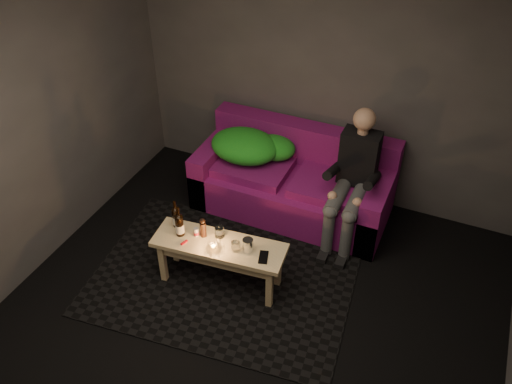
# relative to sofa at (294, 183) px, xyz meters

# --- Properties ---
(floor) EXTENTS (4.50, 4.50, 0.00)m
(floor) POSITION_rel_sofa_xyz_m (0.18, -1.82, -0.30)
(floor) COLOR black
(floor) RESTS_ON ground
(room) EXTENTS (4.50, 4.50, 4.50)m
(room) POSITION_rel_sofa_xyz_m (0.18, -1.35, 1.34)
(room) COLOR silver
(room) RESTS_ON ground
(rug) EXTENTS (2.42, 1.87, 0.01)m
(rug) POSITION_rel_sofa_xyz_m (-0.21, -1.20, -0.29)
(rug) COLOR black
(rug) RESTS_ON floor
(sofa) EXTENTS (1.92, 0.87, 0.83)m
(sofa) POSITION_rel_sofa_xyz_m (0.00, 0.00, 0.00)
(sofa) COLOR #781067
(sofa) RESTS_ON floor
(green_blanket) EXTENTS (0.85, 0.58, 0.29)m
(green_blanket) POSITION_rel_sofa_xyz_m (-0.48, -0.01, 0.32)
(green_blanket) COLOR green
(green_blanket) RESTS_ON sofa
(person) EXTENTS (0.35, 0.80, 1.28)m
(person) POSITION_rel_sofa_xyz_m (0.62, -0.16, 0.37)
(person) COLOR black
(person) RESTS_ON sofa
(coffee_table) EXTENTS (1.16, 0.47, 0.46)m
(coffee_table) POSITION_rel_sofa_xyz_m (-0.21, -1.25, 0.08)
(coffee_table) COLOR tan
(coffee_table) RESTS_ON rug
(beer_bottle_a) EXTENTS (0.07, 0.07, 0.27)m
(beer_bottle_a) POSITION_rel_sofa_xyz_m (-0.64, -1.20, 0.26)
(beer_bottle_a) COLOR black
(beer_bottle_a) RESTS_ON coffee_table
(beer_bottle_b) EXTENTS (0.07, 0.07, 0.29)m
(beer_bottle_b) POSITION_rel_sofa_xyz_m (-0.56, -1.28, 0.27)
(beer_bottle_b) COLOR black
(beer_bottle_b) RESTS_ON coffee_table
(salt_shaker) EXTENTS (0.05, 0.05, 0.08)m
(salt_shaker) POSITION_rel_sofa_xyz_m (-0.42, -1.25, 0.21)
(salt_shaker) COLOR silver
(salt_shaker) RESTS_ON coffee_table
(pepper_mill) EXTENTS (0.06, 0.06, 0.14)m
(pepper_mill) POSITION_rel_sofa_xyz_m (-0.37, -1.22, 0.24)
(pepper_mill) COLOR black
(pepper_mill) RESTS_ON coffee_table
(tumbler_back) EXTENTS (0.10, 0.10, 0.10)m
(tumbler_back) POSITION_rel_sofa_xyz_m (-0.24, -1.17, 0.21)
(tumbler_back) COLOR white
(tumbler_back) RESTS_ON coffee_table
(tealight) EXTENTS (0.06, 0.06, 0.05)m
(tealight) POSITION_rel_sofa_xyz_m (-0.22, -1.33, 0.19)
(tealight) COLOR white
(tealight) RESTS_ON coffee_table
(tumbler_front) EXTENTS (0.09, 0.09, 0.09)m
(tumbler_front) POSITION_rel_sofa_xyz_m (-0.04, -1.27, 0.21)
(tumbler_front) COLOR white
(tumbler_front) RESTS_ON coffee_table
(steel_cup) EXTENTS (0.11, 0.11, 0.12)m
(steel_cup) POSITION_rel_sofa_xyz_m (0.05, -1.23, 0.22)
(steel_cup) COLOR silver
(steel_cup) RESTS_ON coffee_table
(smartphone) EXTENTS (0.11, 0.16, 0.01)m
(smartphone) POSITION_rel_sofa_xyz_m (0.20, -1.26, 0.17)
(smartphone) COLOR black
(smartphone) RESTS_ON coffee_table
(red_lighter) EXTENTS (0.04, 0.07, 0.01)m
(red_lighter) POSITION_rel_sofa_xyz_m (-0.48, -1.36, 0.17)
(red_lighter) COLOR red
(red_lighter) RESTS_ON coffee_table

